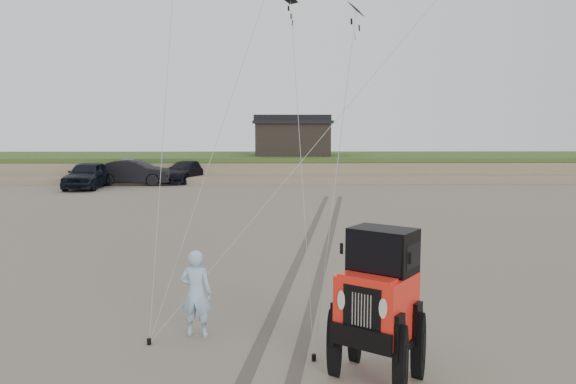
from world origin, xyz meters
name	(u,v)px	position (x,y,z in m)	size (l,w,h in m)	color
ground	(231,353)	(0.00, 0.00, 0.00)	(160.00, 160.00, 0.00)	#6B6054
dune_ridge	(269,166)	(0.00, 37.50, 0.82)	(160.00, 14.25, 1.73)	#7A6B54
cabin	(292,137)	(2.00, 37.00, 3.24)	(6.40, 5.40, 3.35)	black
truck_a	(88,175)	(-11.87, 27.57, 0.90)	(2.13, 5.30, 1.81)	black
truck_b	(134,172)	(-9.34, 29.80, 0.88)	(1.87, 5.37, 1.77)	black
truck_c	(186,172)	(-6.02, 31.59, 0.78)	(2.18, 5.36, 1.56)	black
jeep	(377,320)	(2.47, -1.08, 0.99)	(2.28, 5.29, 1.97)	red
man	(196,293)	(-0.74, 0.85, 0.86)	(0.63, 0.41, 1.72)	#89B7D5
stake_main	(149,341)	(-1.58, 0.41, 0.06)	(0.08, 0.08, 0.12)	black
stake_aux	(314,358)	(1.50, -0.38, 0.06)	(0.08, 0.08, 0.12)	black
tire_tracks	(313,253)	(2.00, 8.00, 0.00)	(5.22, 29.74, 0.01)	#4C443D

